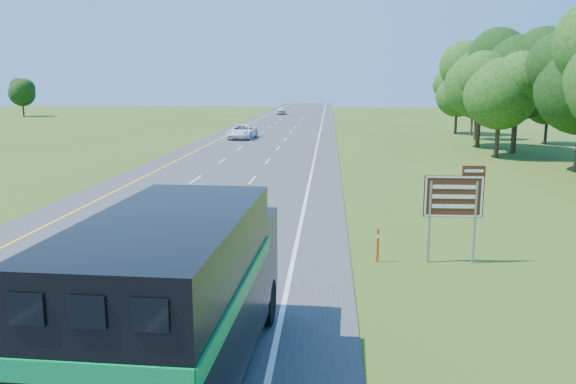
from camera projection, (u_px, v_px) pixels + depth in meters
name	position (u px, v px, depth m)	size (l,w,h in m)	color
road	(263.00, 145.00, 56.52)	(15.00, 260.00, 0.04)	#38383A
lane_markings	(263.00, 145.00, 56.52)	(11.15, 260.00, 0.01)	yellow
horse_truck	(182.00, 297.00, 10.75)	(2.95, 8.59, 3.76)	black
white_suv	(242.00, 132.00, 62.90)	(2.64, 5.73, 1.59)	white
far_car	(281.00, 110.00, 113.75)	(1.85, 4.60, 1.57)	silver
exit_sign	(454.00, 200.00, 18.96)	(2.00, 0.11, 3.39)	gray
delineator	(378.00, 244.00, 19.33)	(0.10, 0.05, 1.19)	#D7410B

